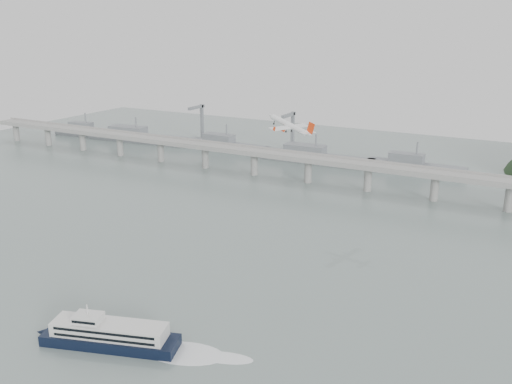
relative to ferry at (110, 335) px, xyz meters
The scene contains 5 objects.
ground 55.38m from the ferry, 82.04° to the left, with size 900.00×900.00×0.00m, color slate.
bridge 255.06m from the ferry, 88.54° to the left, with size 800.00×22.00×23.90m.
distant_fleet 352.20m from the ferry, 114.80° to the left, with size 453.00×60.90×40.00m.
ferry is the anchor object (origin of this frame).
airliner 165.57m from the ferry, 87.34° to the left, with size 36.07×33.28×11.83m.
Camera 1 is at (134.64, -194.62, 124.32)m, focal length 38.00 mm.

